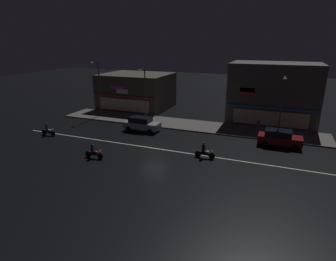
{
  "coord_description": "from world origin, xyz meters",
  "views": [
    {
      "loc": [
        11.01,
        -24.01,
        10.31
      ],
      "look_at": [
        0.68,
        1.83,
        1.44
      ],
      "focal_mm": 29.96,
      "sensor_mm": 36.0,
      "label": 1
    }
  ],
  "objects_px": {
    "pedestrian_on_sidewalk": "(258,127)",
    "motorcycle_opposite_lane": "(48,130)",
    "streetlamp_east": "(282,100)",
    "motorcycle_following": "(93,152)",
    "traffic_cone": "(139,125)",
    "motorcycle_lead": "(204,151)",
    "parked_car_trailing": "(142,124)",
    "streetlamp_mid": "(144,90)",
    "streetlamp_west": "(99,84)",
    "parked_car_near_kerb": "(279,138)"
  },
  "relations": [
    {
      "from": "motorcycle_lead",
      "to": "motorcycle_following",
      "type": "relative_size",
      "value": 1.0
    },
    {
      "from": "streetlamp_east",
      "to": "pedestrian_on_sidewalk",
      "type": "distance_m",
      "value": 3.91
    },
    {
      "from": "streetlamp_west",
      "to": "pedestrian_on_sidewalk",
      "type": "xyz_separation_m",
      "value": [
        21.68,
        -0.51,
        -3.64
      ]
    },
    {
      "from": "streetlamp_mid",
      "to": "traffic_cone",
      "type": "distance_m",
      "value": 4.67
    },
    {
      "from": "motorcycle_lead",
      "to": "motorcycle_opposite_lane",
      "type": "distance_m",
      "value": 18.34
    },
    {
      "from": "motorcycle_following",
      "to": "pedestrian_on_sidewalk",
      "type": "bearing_deg",
      "value": -131.37
    },
    {
      "from": "parked_car_near_kerb",
      "to": "streetlamp_mid",
      "type": "bearing_deg",
      "value": -9.99
    },
    {
      "from": "streetlamp_east",
      "to": "motorcycle_opposite_lane",
      "type": "distance_m",
      "value": 26.68
    },
    {
      "from": "pedestrian_on_sidewalk",
      "to": "motorcycle_opposite_lane",
      "type": "xyz_separation_m",
      "value": [
        -22.34,
        -8.96,
        -0.34
      ]
    },
    {
      "from": "streetlamp_east",
      "to": "traffic_cone",
      "type": "xyz_separation_m",
      "value": [
        -16.36,
        -3.12,
        -3.8
      ]
    },
    {
      "from": "streetlamp_mid",
      "to": "parked_car_trailing",
      "type": "relative_size",
      "value": 1.62
    },
    {
      "from": "streetlamp_mid",
      "to": "parked_car_trailing",
      "type": "xyz_separation_m",
      "value": [
        1.32,
        -3.58,
        -3.39
      ]
    },
    {
      "from": "streetlamp_east",
      "to": "motorcycle_following",
      "type": "relative_size",
      "value": 3.48
    },
    {
      "from": "parked_car_near_kerb",
      "to": "streetlamp_east",
      "type": "bearing_deg",
      "value": -87.73
    },
    {
      "from": "parked_car_near_kerb",
      "to": "traffic_cone",
      "type": "bearing_deg",
      "value": -1.89
    },
    {
      "from": "streetlamp_mid",
      "to": "motorcycle_lead",
      "type": "distance_m",
      "value": 14.25
    },
    {
      "from": "motorcycle_opposite_lane",
      "to": "pedestrian_on_sidewalk",
      "type": "bearing_deg",
      "value": -160.42
    },
    {
      "from": "streetlamp_west",
      "to": "motorcycle_lead",
      "type": "xyz_separation_m",
      "value": [
        17.68,
        -9.2,
        -3.99
      ]
    },
    {
      "from": "streetlamp_mid",
      "to": "motorcycle_opposite_lane",
      "type": "relative_size",
      "value": 3.66
    },
    {
      "from": "pedestrian_on_sidewalk",
      "to": "traffic_cone",
      "type": "relative_size",
      "value": 3.26
    },
    {
      "from": "parked_car_near_kerb",
      "to": "parked_car_trailing",
      "type": "xyz_separation_m",
      "value": [
        -15.5,
        -0.62,
        0.0
      ]
    },
    {
      "from": "streetlamp_mid",
      "to": "parked_car_near_kerb",
      "type": "bearing_deg",
      "value": -9.99
    },
    {
      "from": "streetlamp_mid",
      "to": "parked_car_near_kerb",
      "type": "xyz_separation_m",
      "value": [
        16.82,
        -2.96,
        -3.39
      ]
    },
    {
      "from": "parked_car_trailing",
      "to": "motorcycle_following",
      "type": "height_order",
      "value": "parked_car_trailing"
    },
    {
      "from": "streetlamp_west",
      "to": "streetlamp_east",
      "type": "xyz_separation_m",
      "value": [
        23.88,
        0.44,
        -0.54
      ]
    },
    {
      "from": "pedestrian_on_sidewalk",
      "to": "motorcycle_lead",
      "type": "distance_m",
      "value": 9.57
    },
    {
      "from": "streetlamp_west",
      "to": "streetlamp_mid",
      "type": "bearing_deg",
      "value": -2.09
    },
    {
      "from": "motorcycle_opposite_lane",
      "to": "parked_car_trailing",
      "type": "bearing_deg",
      "value": -150.73
    },
    {
      "from": "streetlamp_mid",
      "to": "motorcycle_following",
      "type": "relative_size",
      "value": 3.66
    },
    {
      "from": "pedestrian_on_sidewalk",
      "to": "parked_car_trailing",
      "type": "xyz_separation_m",
      "value": [
        -13.16,
        -3.33,
        -0.11
      ]
    },
    {
      "from": "streetlamp_east",
      "to": "motorcycle_following",
      "type": "height_order",
      "value": "streetlamp_east"
    },
    {
      "from": "streetlamp_east",
      "to": "motorcycle_opposite_lane",
      "type": "bearing_deg",
      "value": -158.0
    },
    {
      "from": "pedestrian_on_sidewalk",
      "to": "parked_car_near_kerb",
      "type": "distance_m",
      "value": 3.58
    },
    {
      "from": "motorcycle_following",
      "to": "streetlamp_west",
      "type": "bearing_deg",
      "value": -52.01
    },
    {
      "from": "streetlamp_west",
      "to": "motorcycle_lead",
      "type": "distance_m",
      "value": 20.33
    },
    {
      "from": "motorcycle_opposite_lane",
      "to": "streetlamp_mid",
      "type": "bearing_deg",
      "value": -132.72
    },
    {
      "from": "streetlamp_east",
      "to": "streetlamp_west",
      "type": "bearing_deg",
      "value": -178.95
    },
    {
      "from": "parked_car_trailing",
      "to": "motorcycle_lead",
      "type": "height_order",
      "value": "parked_car_trailing"
    },
    {
      "from": "pedestrian_on_sidewalk",
      "to": "parked_car_trailing",
      "type": "relative_size",
      "value": 0.42
    },
    {
      "from": "streetlamp_east",
      "to": "streetlamp_mid",
      "type": "bearing_deg",
      "value": -177.6
    },
    {
      "from": "traffic_cone",
      "to": "motorcycle_lead",
      "type": "bearing_deg",
      "value": -32.67
    },
    {
      "from": "pedestrian_on_sidewalk",
      "to": "motorcycle_opposite_lane",
      "type": "relative_size",
      "value": 0.94
    },
    {
      "from": "parked_car_near_kerb",
      "to": "motorcycle_opposite_lane",
      "type": "height_order",
      "value": "parked_car_near_kerb"
    },
    {
      "from": "motorcycle_lead",
      "to": "parked_car_near_kerb",
      "type": "bearing_deg",
      "value": -137.68
    },
    {
      "from": "pedestrian_on_sidewalk",
      "to": "traffic_cone",
      "type": "xyz_separation_m",
      "value": [
        -14.17,
        -2.17,
        -0.7
      ]
    },
    {
      "from": "motorcycle_following",
      "to": "parked_car_trailing",
      "type": "bearing_deg",
      "value": -86.23
    },
    {
      "from": "streetlamp_east",
      "to": "pedestrian_on_sidewalk",
      "type": "bearing_deg",
      "value": -156.66
    },
    {
      "from": "pedestrian_on_sidewalk",
      "to": "motorcycle_lead",
      "type": "bearing_deg",
      "value": -73.4
    },
    {
      "from": "parked_car_near_kerb",
      "to": "motorcycle_lead",
      "type": "distance_m",
      "value": 8.71
    },
    {
      "from": "streetlamp_mid",
      "to": "motorcycle_lead",
      "type": "relative_size",
      "value": 3.66
    }
  ]
}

